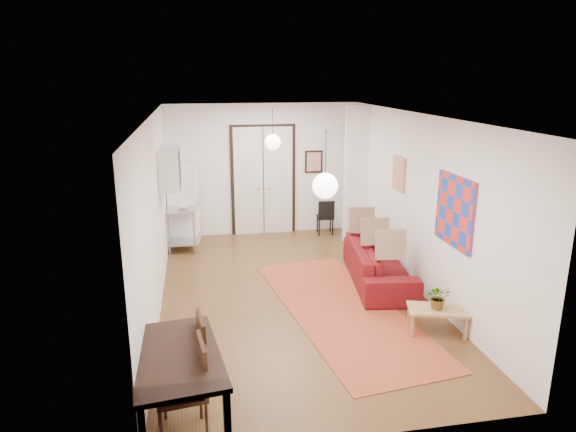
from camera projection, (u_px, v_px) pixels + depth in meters
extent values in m
plane|color=brown|center=(292.00, 294.00, 8.44)|extent=(7.00, 7.00, 0.00)
cube|color=white|center=(293.00, 116.00, 7.66)|extent=(4.20, 7.00, 0.02)
cube|color=white|center=(263.00, 170.00, 11.37)|extent=(4.20, 0.02, 2.90)
cube|color=white|center=(364.00, 304.00, 4.73)|extent=(4.20, 0.02, 2.90)
cube|color=white|center=(155.00, 216.00, 7.69)|extent=(0.02, 7.00, 2.90)
cube|color=white|center=(418.00, 203.00, 8.42)|extent=(0.02, 7.00, 2.90)
cube|color=white|center=(263.00, 181.00, 11.39)|extent=(1.44, 0.06, 2.50)
cube|color=white|center=(356.00, 175.00, 10.79)|extent=(0.50, 0.10, 2.90)
cube|color=silver|center=(170.00, 168.00, 9.02)|extent=(0.35, 1.00, 0.70)
cube|color=red|center=(455.00, 211.00, 7.17)|extent=(0.05, 1.00, 1.00)
cube|color=beige|center=(399.00, 174.00, 9.08)|extent=(0.05, 0.50, 0.60)
cube|color=red|center=(314.00, 162.00, 11.50)|extent=(0.40, 0.03, 0.50)
cube|color=#9F5F42|center=(162.00, 161.00, 9.46)|extent=(0.03, 0.44, 0.54)
sphere|color=white|center=(273.00, 142.00, 9.73)|extent=(0.30, 0.30, 0.30)
cylinder|color=black|center=(273.00, 121.00, 9.63)|extent=(0.01, 0.01, 0.50)
sphere|color=white|center=(325.00, 186.00, 5.94)|extent=(0.30, 0.30, 0.30)
cylinder|color=black|center=(326.00, 151.00, 5.84)|extent=(0.01, 0.01, 0.50)
cube|color=#C44F31|center=(342.00, 309.00, 7.89)|extent=(2.15, 4.41, 0.01)
imported|color=maroon|center=(379.00, 264.00, 8.86)|extent=(2.39, 1.21, 0.67)
cube|color=tan|center=(438.00, 310.00, 7.13)|extent=(0.90, 0.66, 0.04)
cube|color=tan|center=(418.00, 330.00, 6.94)|extent=(0.06, 0.06, 0.32)
cube|color=tan|center=(467.00, 325.00, 7.07)|extent=(0.06, 0.06, 0.32)
cube|color=tan|center=(407.00, 318.00, 7.28)|extent=(0.06, 0.06, 0.32)
cube|color=tan|center=(454.00, 314.00, 7.41)|extent=(0.06, 0.06, 0.32)
imported|color=#3C682F|center=(439.00, 297.00, 7.08)|extent=(0.38, 0.35, 0.35)
cube|color=#AAADAF|center=(184.00, 206.00, 10.62)|extent=(0.70, 1.21, 0.04)
cube|color=#AAADAF|center=(185.00, 238.00, 10.80)|extent=(0.66, 1.17, 0.03)
cylinder|color=#AAADAF|center=(172.00, 234.00, 10.18)|extent=(0.04, 0.04, 0.87)
cylinder|color=#AAADAF|center=(197.00, 233.00, 10.27)|extent=(0.04, 0.04, 0.87)
cylinder|color=#AAADAF|center=(173.00, 219.00, 11.20)|extent=(0.04, 0.04, 0.87)
cylinder|color=#AAADAF|center=(197.00, 218.00, 11.29)|extent=(0.04, 0.04, 0.87)
imported|color=white|center=(183.00, 207.00, 10.32)|extent=(0.23, 0.23, 0.05)
imported|color=#5091AE|center=(183.00, 198.00, 10.82)|extent=(0.09, 0.09, 0.18)
cube|color=white|center=(184.00, 204.00, 10.90)|extent=(0.67, 0.67, 1.67)
cube|color=black|center=(176.00, 356.00, 5.10)|extent=(1.03, 1.58, 0.05)
cube|color=black|center=(146.00, 360.00, 5.80)|extent=(0.07, 0.07, 0.76)
cube|color=black|center=(213.00, 354.00, 5.92)|extent=(0.07, 0.07, 0.76)
cube|color=#371D11|center=(182.00, 364.00, 5.52)|extent=(0.54, 0.52, 0.04)
cube|color=#371D11|center=(181.00, 331.00, 5.65)|extent=(0.10, 0.47, 0.51)
cylinder|color=#371D11|center=(163.00, 398.00, 5.34)|extent=(0.03, 0.03, 0.49)
cylinder|color=#371D11|center=(202.00, 394.00, 5.41)|extent=(0.03, 0.03, 0.49)
cylinder|color=#371D11|center=(165.00, 375.00, 5.75)|extent=(0.03, 0.03, 0.49)
cylinder|color=#371D11|center=(201.00, 371.00, 5.82)|extent=(0.03, 0.03, 0.49)
cube|color=#371D11|center=(181.00, 393.00, 5.03)|extent=(0.54, 0.52, 0.04)
cube|color=#371D11|center=(180.00, 356.00, 5.17)|extent=(0.10, 0.47, 0.51)
cylinder|color=#371D11|center=(160.00, 431.00, 4.85)|extent=(0.03, 0.03, 0.49)
cylinder|color=#371D11|center=(203.00, 426.00, 4.92)|extent=(0.03, 0.03, 0.49)
cylinder|color=#371D11|center=(162.00, 403.00, 5.26)|extent=(0.03, 0.03, 0.49)
cylinder|color=#371D11|center=(202.00, 399.00, 5.33)|extent=(0.03, 0.03, 0.49)
cube|color=black|center=(325.00, 217.00, 11.56)|extent=(0.39, 0.39, 0.04)
cube|color=black|center=(323.00, 206.00, 11.65)|extent=(0.36, 0.07, 0.39)
cylinder|color=black|center=(320.00, 228.00, 11.44)|extent=(0.03, 0.03, 0.39)
cylinder|color=black|center=(333.00, 227.00, 11.49)|extent=(0.03, 0.03, 0.39)
cylinder|color=black|center=(317.00, 224.00, 11.72)|extent=(0.03, 0.03, 0.39)
cylinder|color=black|center=(330.00, 223.00, 11.78)|extent=(0.03, 0.03, 0.39)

